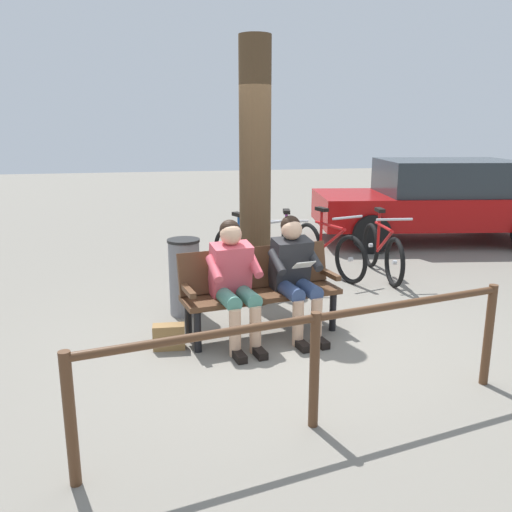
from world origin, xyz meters
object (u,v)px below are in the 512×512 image
(person_reading, at_px, (295,270))
(bicycle_red, at_px, (246,257))
(tree_trunk, at_px, (255,176))
(parked_car, at_px, (438,199))
(bicycle_silver, at_px, (328,250))
(bicycle_green, at_px, (382,251))
(litter_bin, at_px, (185,277))
(bench, at_px, (259,285))
(person_companion, at_px, (234,277))
(bicycle_orange, at_px, (287,253))
(handbag, at_px, (169,337))

(person_reading, distance_m, bicycle_red, 1.87)
(tree_trunk, height_order, parked_car, tree_trunk)
(person_reading, bearing_deg, bicycle_silver, -127.82)
(bicycle_green, xyz_separation_m, parked_car, (-1.98, -2.00, 0.41))
(person_reading, distance_m, bicycle_green, 2.55)
(bicycle_red, height_order, parked_car, parked_car)
(litter_bin, distance_m, bicycle_silver, 2.45)
(bench, relative_size, person_companion, 1.38)
(bench, height_order, litter_bin, bench)
(bicycle_green, distance_m, bicycle_red, 1.92)
(person_reading, distance_m, tree_trunk, 1.37)
(person_reading, height_order, bicycle_orange, person_reading)
(bicycle_silver, relative_size, bicycle_red, 1.03)
(bicycle_orange, bearing_deg, bench, -11.92)
(litter_bin, height_order, bicycle_red, bicycle_red)
(parked_car, bearing_deg, person_reading, 54.31)
(person_reading, xyz_separation_m, litter_bin, (1.04, -0.81, -0.23))
(bicycle_orange, bearing_deg, bicycle_silver, 109.41)
(bench, bearing_deg, bicycle_green, -151.51)
(litter_bin, bearing_deg, bicycle_silver, -149.71)
(person_reading, height_order, handbag, person_reading)
(handbag, xyz_separation_m, bicycle_red, (-1.12, -1.98, 0.24))
(bicycle_orange, relative_size, bicycle_red, 1.05)
(bicycle_silver, bearing_deg, handbag, -63.54)
(bicycle_green, xyz_separation_m, bicycle_orange, (1.34, -0.15, 0.00))
(bicycle_silver, relative_size, bicycle_orange, 0.98)
(bicycle_silver, xyz_separation_m, bicycle_red, (1.22, 0.20, 0.00))
(bicycle_green, height_order, bicycle_orange, same)
(person_reading, xyz_separation_m, parked_car, (-3.76, -3.80, 0.11))
(bench, distance_m, bicycle_orange, 2.01)
(bicycle_orange, bearing_deg, bicycle_green, 94.63)
(bench, distance_m, tree_trunk, 1.39)
(handbag, bearing_deg, bench, -165.09)
(parked_car, bearing_deg, bicycle_red, 35.72)
(litter_bin, relative_size, parked_car, 0.19)
(tree_trunk, bearing_deg, bicycle_green, -159.41)
(bench, relative_size, person_reading, 1.38)
(bicycle_green, distance_m, bicycle_silver, 0.75)
(bicycle_green, relative_size, bicycle_red, 1.06)
(bench, xyz_separation_m, bicycle_red, (-0.20, -1.73, -0.15))
(bicycle_red, bearing_deg, person_companion, -36.60)
(parked_car, bearing_deg, handbag, 47.11)
(bicycle_green, height_order, bicycle_silver, same)
(bench, bearing_deg, person_reading, 152.57)
(person_reading, xyz_separation_m, bicycle_silver, (-1.07, -2.04, -0.31))
(tree_trunk, distance_m, parked_car, 4.86)
(bench, relative_size, litter_bin, 1.93)
(bicycle_green, bearing_deg, person_companion, -45.42)
(person_companion, bearing_deg, bicycle_silver, -138.45)
(handbag, bearing_deg, bicycle_green, -147.56)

